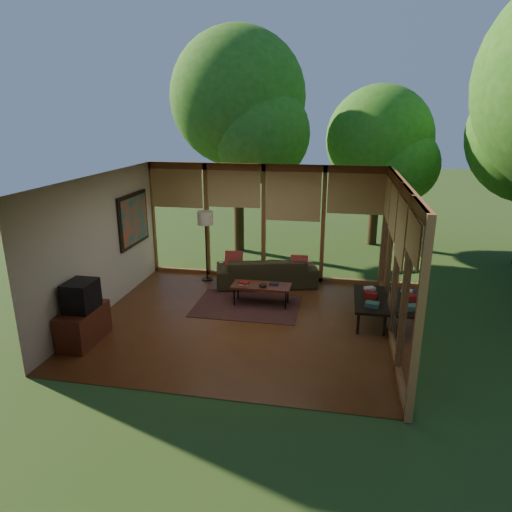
% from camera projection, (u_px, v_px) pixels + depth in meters
% --- Properties ---
extents(floor, '(5.50, 5.50, 0.00)m').
position_uv_depth(floor, '(241.00, 321.00, 8.68)').
color(floor, brown).
rests_on(floor, ground).
extents(ceiling, '(5.50, 5.50, 0.00)m').
position_uv_depth(ceiling, '(239.00, 178.00, 7.88)').
color(ceiling, silver).
rests_on(ceiling, ground).
extents(wall_left, '(0.04, 5.00, 2.70)m').
position_uv_depth(wall_left, '(101.00, 245.00, 8.77)').
color(wall_left, beige).
rests_on(wall_left, ground).
extents(wall_front, '(5.50, 0.04, 2.70)m').
position_uv_depth(wall_front, '(198.00, 308.00, 5.93)').
color(wall_front, beige).
rests_on(wall_front, ground).
extents(window_wall_back, '(5.50, 0.12, 2.70)m').
position_uv_depth(window_wall_back, '(264.00, 223.00, 10.62)').
color(window_wall_back, brown).
rests_on(window_wall_back, ground).
extents(window_wall_right, '(0.12, 5.00, 2.70)m').
position_uv_depth(window_wall_right, '(397.00, 262.00, 7.79)').
color(window_wall_right, brown).
rests_on(window_wall_right, ground).
extents(tree_nw, '(3.60, 3.60, 5.98)m').
position_uv_depth(tree_nw, '(238.00, 98.00, 12.07)').
color(tree_nw, '#392914').
rests_on(tree_nw, ground).
extents(tree_ne, '(3.03, 3.03, 4.60)m').
position_uv_depth(tree_ne, '(379.00, 140.00, 13.03)').
color(tree_ne, '#392914').
rests_on(tree_ne, ground).
extents(rug, '(2.12, 1.50, 0.01)m').
position_uv_depth(rug, '(247.00, 306.00, 9.35)').
color(rug, brown).
rests_on(rug, floor).
extents(sofa, '(2.41, 1.43, 0.66)m').
position_uv_depth(sofa, '(266.00, 271.00, 10.43)').
color(sofa, '#312C18').
rests_on(sofa, floor).
extents(pillow_left, '(0.39, 0.21, 0.41)m').
position_uv_depth(pillow_left, '(234.00, 260.00, 10.44)').
color(pillow_left, maroon).
rests_on(pillow_left, sofa).
extents(pillow_right, '(0.38, 0.20, 0.39)m').
position_uv_depth(pillow_right, '(299.00, 264.00, 10.18)').
color(pillow_right, maroon).
rests_on(pillow_right, sofa).
extents(ct_book_lower, '(0.20, 0.17, 0.03)m').
position_uv_depth(ct_book_lower, '(244.00, 284.00, 9.33)').
color(ct_book_lower, beige).
rests_on(ct_book_lower, coffee_table).
extents(ct_book_upper, '(0.23, 0.21, 0.03)m').
position_uv_depth(ct_book_upper, '(244.00, 283.00, 9.32)').
color(ct_book_upper, maroon).
rests_on(ct_book_upper, coffee_table).
extents(ct_book_side, '(0.19, 0.15, 0.03)m').
position_uv_depth(ct_book_side, '(274.00, 284.00, 9.34)').
color(ct_book_side, black).
rests_on(ct_book_side, coffee_table).
extents(ct_bowl, '(0.16, 0.16, 0.07)m').
position_uv_depth(ct_bowl, '(263.00, 285.00, 9.20)').
color(ct_bowl, black).
rests_on(ct_bowl, coffee_table).
extents(media_cabinet, '(0.50, 1.00, 0.60)m').
position_uv_depth(media_cabinet, '(84.00, 325.00, 7.81)').
color(media_cabinet, '#5E2919').
rests_on(media_cabinet, floor).
extents(television, '(0.45, 0.55, 0.50)m').
position_uv_depth(television, '(81.00, 296.00, 7.64)').
color(television, black).
rests_on(television, media_cabinet).
extents(console_book_a, '(0.27, 0.22, 0.09)m').
position_uv_depth(console_book_a, '(372.00, 305.00, 8.17)').
color(console_book_a, '#376054').
rests_on(console_book_a, side_console).
extents(console_book_b, '(0.28, 0.24, 0.10)m').
position_uv_depth(console_book_b, '(371.00, 295.00, 8.59)').
color(console_book_b, maroon).
rests_on(console_book_b, side_console).
extents(console_book_c, '(0.24, 0.21, 0.05)m').
position_uv_depth(console_book_c, '(370.00, 288.00, 8.97)').
color(console_book_c, beige).
rests_on(console_book_c, side_console).
extents(floor_lamp, '(0.36, 0.36, 1.65)m').
position_uv_depth(floor_lamp, '(205.00, 222.00, 10.42)').
color(floor_lamp, black).
rests_on(floor_lamp, floor).
extents(coffee_table, '(1.20, 0.50, 0.43)m').
position_uv_depth(coffee_table, '(261.00, 287.00, 9.32)').
color(coffee_table, '#5E2919').
rests_on(coffee_table, floor).
extents(side_console, '(0.60, 1.40, 0.46)m').
position_uv_depth(side_console, '(371.00, 301.00, 8.57)').
color(side_console, black).
rests_on(side_console, floor).
extents(wall_painting, '(0.06, 1.35, 1.15)m').
position_uv_depth(wall_painting, '(134.00, 220.00, 10.02)').
color(wall_painting, black).
rests_on(wall_painting, wall_left).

